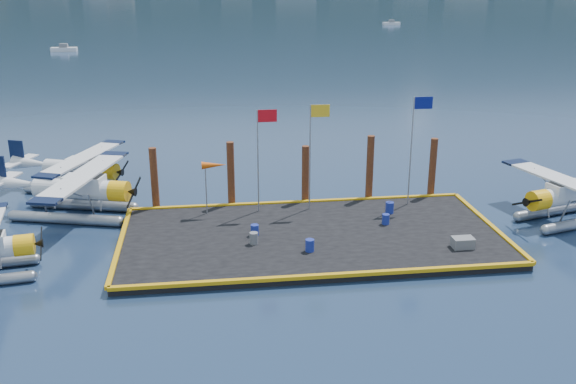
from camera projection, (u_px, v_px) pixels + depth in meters
name	position (u px, v px, depth m)	size (l,w,h in m)	color
ground	(311.00, 241.00, 34.38)	(4000.00, 4000.00, 0.00)	#182F48
dock	(312.00, 237.00, 34.31)	(20.00, 10.00, 0.40)	black
dock_bumpers	(312.00, 232.00, 34.22)	(20.25, 10.25, 0.18)	#C58D0B
seaplane_b	(79.00, 192.00, 37.23)	(9.21, 9.91, 3.53)	gray
seaplane_c	(79.00, 171.00, 41.59)	(8.29, 8.77, 3.17)	gray
seaplane_d	(570.00, 198.00, 36.57)	(8.69, 9.37, 3.33)	gray
drum_0	(255.00, 230.00, 33.96)	(0.43, 0.43, 0.60)	navy
drum_1	(310.00, 245.00, 32.03)	(0.45, 0.45, 0.63)	navy
drum_2	(386.00, 219.00, 35.48)	(0.41, 0.41, 0.58)	navy
drum_3	(254.00, 238.00, 32.90)	(0.44, 0.44, 0.62)	slate
drum_4	(390.00, 208.00, 37.09)	(0.47, 0.47, 0.66)	navy
crate	(463.00, 243.00, 32.48)	(1.07, 0.72, 0.54)	slate
flagpole_red	(261.00, 145.00, 36.22)	(1.14, 0.08, 6.00)	gray
flagpole_yellow	(314.00, 141.00, 36.55)	(1.14, 0.08, 6.20)	gray
flagpole_blue	(415.00, 135.00, 37.23)	(1.14, 0.08, 6.50)	gray
windsock	(214.00, 166.00, 36.27)	(1.40, 0.44, 3.12)	gray
piling_0	(155.00, 181.00, 37.74)	(0.44, 0.44, 4.00)	#441E13
piling_1	(231.00, 176.00, 38.26)	(0.44, 0.44, 4.20)	#441E13
piling_2	(305.00, 176.00, 38.88)	(0.44, 0.44, 3.80)	#441E13
piling_3	(370.00, 170.00, 39.29)	(0.44, 0.44, 4.30)	#441E13
piling_4	(432.00, 170.00, 39.83)	(0.44, 0.44, 4.00)	#441E13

